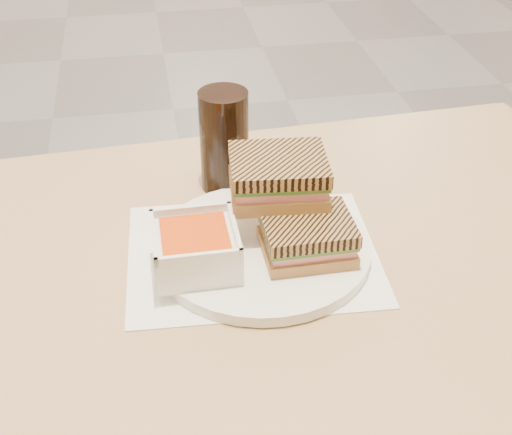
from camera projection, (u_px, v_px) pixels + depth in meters
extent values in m
cube|color=#A37C5B|center=(236.00, 267.00, 0.96)|extent=(1.24, 0.77, 0.03)
cylinder|color=#A37C5B|center=(458.00, 279.00, 1.52)|extent=(0.06, 0.06, 0.72)
cube|color=white|center=(253.00, 254.00, 0.96)|extent=(0.35, 0.28, 0.00)
cylinder|color=white|center=(262.00, 248.00, 0.95)|extent=(0.30, 0.30, 0.02)
cube|color=white|center=(196.00, 251.00, 0.90)|extent=(0.11, 0.11, 0.05)
cube|color=#D94409|center=(195.00, 235.00, 0.89)|extent=(0.08, 0.08, 0.01)
cube|color=white|center=(235.00, 229.00, 0.89)|extent=(0.01, 0.11, 0.01)
cube|color=white|center=(154.00, 237.00, 0.88)|extent=(0.01, 0.11, 0.01)
cube|color=white|center=(190.00, 210.00, 0.92)|extent=(0.11, 0.01, 0.01)
cube|color=white|center=(199.00, 258.00, 0.84)|extent=(0.11, 0.01, 0.01)
cube|color=#A17240|center=(307.00, 247.00, 0.93)|extent=(0.12, 0.10, 0.02)
cube|color=#DE8583|center=(307.00, 239.00, 0.92)|extent=(0.11, 0.09, 0.01)
cube|color=#386B23|center=(307.00, 233.00, 0.92)|extent=(0.12, 0.09, 0.01)
cube|color=olive|center=(308.00, 226.00, 0.91)|extent=(0.12, 0.10, 0.02)
cube|color=#A17240|center=(278.00, 189.00, 0.95)|extent=(0.14, 0.12, 0.02)
cube|color=#DE8583|center=(278.00, 179.00, 0.94)|extent=(0.13, 0.11, 0.01)
cube|color=#386B23|center=(278.00, 172.00, 0.94)|extent=(0.14, 0.11, 0.01)
cube|color=olive|center=(279.00, 164.00, 0.93)|extent=(0.14, 0.12, 0.02)
cylinder|color=black|center=(224.00, 141.00, 1.06)|extent=(0.07, 0.07, 0.16)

